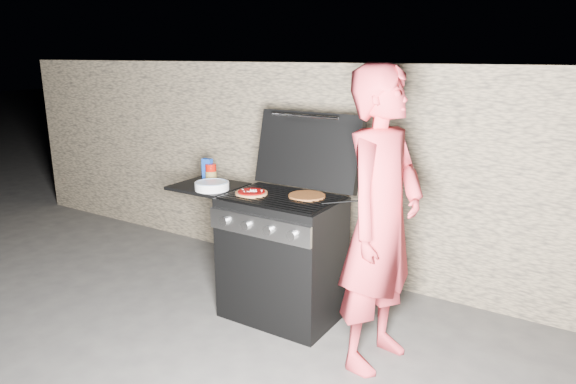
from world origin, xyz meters
The scene contains 10 objects.
ground centered at (0.00, 0.00, 0.00)m, with size 50.00×50.00×0.00m, color #3F3C3B.
stone_wall centered at (0.00, 1.05, 0.90)m, with size 8.00×0.35×1.80m, color tan.
gas_grill centered at (-0.25, 0.00, 0.46)m, with size 1.34×0.79×0.91m, color black, non-canonical shape.
pizza_topped centered at (-0.21, -0.07, 0.92)m, with size 0.23×0.23×0.03m, color #AD8151, non-canonical shape.
pizza_plain centered at (0.15, 0.09, 0.92)m, with size 0.26×0.26×0.01m, color #B96D2F.
sauce_jar centered at (-0.75, 0.13, 0.97)m, with size 0.09×0.09×0.13m, color #AA1006.
blue_carton centered at (-0.79, 0.14, 0.99)m, with size 0.08×0.04×0.17m, color #0F38A1.
plate_stack centered at (-0.55, -0.09, 0.93)m, with size 0.25×0.25×0.06m, color white.
person centered at (0.80, -0.15, 0.91)m, with size 0.67×0.44×1.83m, color #D43641.
tongs centered at (0.53, 0.00, 0.95)m, with size 0.01×0.01×0.39m, color black.
Camera 1 is at (1.87, -2.88, 1.87)m, focal length 32.00 mm.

